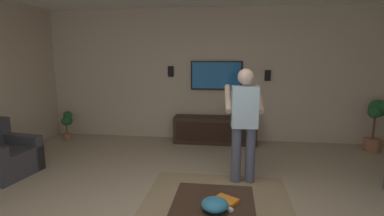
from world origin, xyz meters
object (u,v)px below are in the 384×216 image
Objects in this scene: armchair at (1,157)px; wall_speaker_right at (171,71)px; potted_plant_tall at (377,118)px; wall_speaker_left at (268,75)px; person_standing at (244,119)px; vase_round at (235,112)px; remote_white at (227,207)px; book at (226,201)px; media_console at (215,130)px; potted_plant_short at (67,121)px; tv at (216,75)px; bowl at (215,204)px.

wall_speaker_right is at bearing 55.76° from armchair.
potted_plant_tall is 2.17m from wall_speaker_left.
person_standing reaches higher than vase_round.
remote_white is 0.68× the size of book.
armchair reaches higher than remote_white.
media_console is 2.78× the size of potted_plant_short.
tv is at bearing 90.71° from wall_speaker_left.
wall_speaker_right reaches higher than potted_plant_short.
tv reaches higher than potted_plant_tall.
person_standing reaches higher than potted_plant_tall.
person_standing is 1.62× the size of potted_plant_tall.
remote_white is at bearing 178.36° from vase_round.
media_console reaches higher than book.
potted_plant_short is 2.39× the size of bowl.
armchair is at bearing 137.42° from wall_speaker_right.
media_console is 1.56m from wall_speaker_right.
bowl is 3.94m from wall_speaker_left.
book is (-3.15, -3.47, 0.01)m from potted_plant_short.
remote_white is (-1.53, 0.21, -0.52)m from person_standing.
vase_round reaches higher than bowl.
potted_plant_short is at bearing -82.82° from tv.
book is at bearing -160.54° from wall_speaker_right.
potted_plant_short is at bearing 100.62° from wall_speaker_right.
armchair reaches higher than book.
potted_plant_short is (-0.16, 3.19, 0.14)m from media_console.
media_console is 7.73× the size of book.
book is at bearing 178.10° from vase_round.
wall_speaker_left is at bearing 37.72° from armchair.
remote_white is 4.04m from wall_speaker_right.
vase_round is (0.21, 2.66, 0.01)m from potted_plant_tall.
wall_speaker_left is 1.00× the size of wall_speaker_right.
tv is at bearing 2.83° from bowl.
media_console is 1.14m from tv.
armchair is at bearing 29.19° from remote_white.
wall_speaker_left is at bearing -84.42° from potted_plant_short.
wall_speaker_left reaches higher than vase_round.
tv is 3.84m from bowl.
potted_plant_short is at bearing 99.35° from armchair.
person_standing is 7.45× the size of vase_round.
person_standing is 2.69× the size of potted_plant_short.
wall_speaker_right reaches higher than remote_white.
remote_white is at bearing 4.59° from tv.
potted_plant_tall is 4.28m from remote_white.
person_standing is (-2.14, -0.50, -0.46)m from tv.
bowl is at bearing 72.37° from remote_white.
book is 3.37m from vase_round.
wall_speaker_right is (0.41, -2.21, 1.06)m from potted_plant_short.
wall_speaker_right is at bearing 30.24° from person_standing.
wall_speaker_right reaches higher than wall_speaker_left.
book is at bearing -30.78° from bowl.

